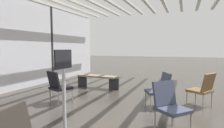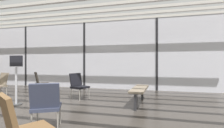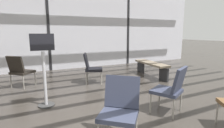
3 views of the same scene
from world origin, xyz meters
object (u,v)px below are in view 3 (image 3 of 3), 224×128
at_px(parked_airplane, 28,23).
at_px(waiting_bench, 151,66).
at_px(lounge_chair_0, 20,69).
at_px(info_sign, 44,73).
at_px(lounge_chair_7, 172,87).
at_px(lounge_chair_3, 91,66).
at_px(lounge_chair_2, 120,106).

distance_m(parked_airplane, waiting_bench, 9.46).
height_order(lounge_chair_0, info_sign, info_sign).
height_order(lounge_chair_0, lounge_chair_7, same).
height_order(parked_airplane, info_sign, parked_airplane).
bearing_deg(parked_airplane, lounge_chair_3, -81.09).
relative_size(parked_airplane, lounge_chair_3, 15.55).
bearing_deg(info_sign, lounge_chair_0, 105.96).
xyz_separation_m(lounge_chair_7, info_sign, (-2.01, 1.35, 0.18)).
bearing_deg(lounge_chair_0, info_sign, 150.23).
bearing_deg(lounge_chair_2, waiting_bench, 86.25).
distance_m(waiting_bench, info_sign, 3.66).
bearing_deg(info_sign, lounge_chair_7, -33.90).
height_order(lounge_chair_2, lounge_chair_3, same).
relative_size(lounge_chair_7, waiting_bench, 0.51).
height_order(lounge_chair_7, info_sign, info_sign).
bearing_deg(info_sign, parked_airplane, 89.69).
relative_size(lounge_chair_0, waiting_bench, 0.51).
height_order(lounge_chair_0, lounge_chair_3, same).
relative_size(parked_airplane, info_sign, 9.40).
distance_m(lounge_chair_3, waiting_bench, 2.10).
bearing_deg(lounge_chair_0, lounge_chair_2, 155.04).
relative_size(lounge_chair_3, lounge_chair_7, 1.00).
distance_m(lounge_chair_2, lounge_chair_7, 1.26).
relative_size(lounge_chair_3, waiting_bench, 0.51).
bearing_deg(waiting_bench, lounge_chair_3, 90.63).
bearing_deg(waiting_bench, lounge_chair_0, 86.45).
distance_m(lounge_chair_2, info_sign, 1.84).
distance_m(parked_airplane, lounge_chair_0, 8.28).
bearing_deg(lounge_chair_7, lounge_chair_2, -12.78).
bearing_deg(waiting_bench, lounge_chair_7, 152.84).
distance_m(parked_airplane, lounge_chair_7, 11.35).
relative_size(parked_airplane, waiting_bench, 7.98).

